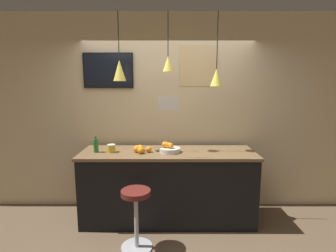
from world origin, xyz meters
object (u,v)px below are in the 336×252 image
object	(u,v)px
bar_stool	(136,209)
spread_jar	(111,148)
juice_bottle	(96,145)
fruit_bowl	(169,148)
mounted_tv	(108,70)

from	to	relation	value
bar_stool	spread_jar	size ratio (longest dim) A/B	6.53
juice_bottle	spread_jar	bearing A→B (deg)	0.00
juice_bottle	spread_jar	world-z (taller)	juice_bottle
juice_bottle	fruit_bowl	bearing A→B (deg)	-0.02
fruit_bowl	juice_bottle	world-z (taller)	juice_bottle
juice_bottle	spread_jar	xyz separation A→B (m)	(0.20, 0.00, -0.04)
bar_stool	mounted_tv	xyz separation A→B (m)	(-0.50, 1.08, 1.60)
bar_stool	spread_jar	xyz separation A→B (m)	(-0.40, 0.62, 0.56)
fruit_bowl	mounted_tv	world-z (taller)	mounted_tv
bar_stool	mounted_tv	bearing A→B (deg)	114.91
fruit_bowl	mounted_tv	distance (m)	1.44
bar_stool	mounted_tv	world-z (taller)	mounted_tv
juice_bottle	spread_jar	size ratio (longest dim) A/B	2.03
fruit_bowl	spread_jar	xyz separation A→B (m)	(-0.78, 0.00, 0.00)
fruit_bowl	juice_bottle	distance (m)	0.98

